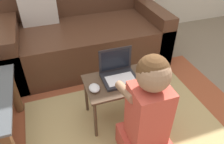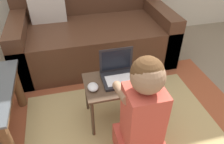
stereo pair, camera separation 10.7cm
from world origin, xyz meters
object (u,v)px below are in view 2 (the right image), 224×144
Objects in this scene: laptop at (119,74)px; person_seated at (142,119)px; couch at (92,31)px; laptop_desk at (119,87)px; computer_mouse at (93,87)px.

laptop is 0.41m from person_seated.
couch is 6.45× the size of laptop.
laptop_desk is 0.64× the size of person_seated.
person_seated is at bearing -86.81° from couch.
couch is 2.03× the size of person_seated.
laptop is (0.04, -0.95, 0.11)m from couch.
couch is 1.37m from person_seated.
couch is at bearing 92.12° from laptop_desk.
laptop_desk is at bearing -87.88° from couch.
laptop_desk is at bearing 9.17° from computer_mouse.
laptop is 0.22m from computer_mouse.
person_seated is (0.24, -0.34, -0.02)m from computer_mouse.
person_seated is (0.03, -0.41, -0.04)m from laptop.
person_seated is at bearing -54.94° from computer_mouse.
couch is at bearing 93.19° from person_seated.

